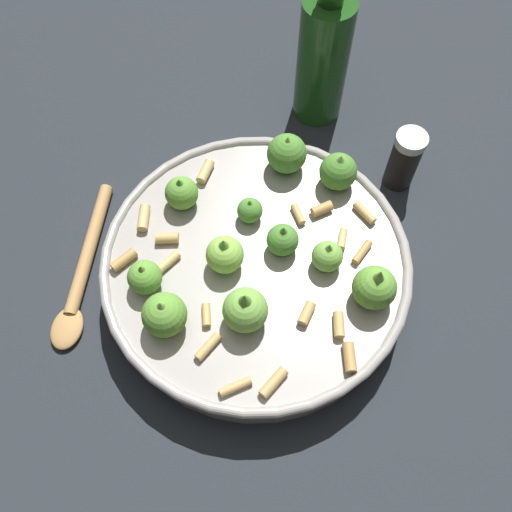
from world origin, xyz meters
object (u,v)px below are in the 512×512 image
Objects in this scene: pepper_shaker at (404,160)px; olive_oil_bottle at (323,57)px; cooking_pan at (257,266)px; wooden_spoon at (82,273)px.

pepper_shaker is 0.17m from olive_oil_bottle.
cooking_pan is 3.99× the size of pepper_shaker.
wooden_spoon is at bearing -8.56° from cooking_pan.
wooden_spoon is (0.21, -0.03, -0.03)m from cooking_pan.
pepper_shaker is 0.39× the size of olive_oil_bottle.
pepper_shaker is at bearing -167.45° from wooden_spoon.
wooden_spoon is (0.41, 0.09, -0.04)m from pepper_shaker.
pepper_shaker is at bearing -148.88° from cooking_pan.
olive_oil_bottle reaches higher than wooden_spoon.
cooking_pan reaches higher than wooden_spoon.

